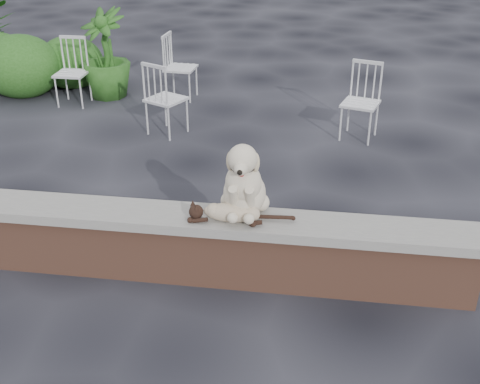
# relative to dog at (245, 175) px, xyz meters

# --- Properties ---
(ground) EXTENTS (60.00, 60.00, 0.00)m
(ground) POSITION_rel_dog_xyz_m (-1.20, -0.10, -0.90)
(ground) COLOR black
(ground) RESTS_ON ground
(brick_wall) EXTENTS (6.00, 0.30, 0.50)m
(brick_wall) POSITION_rel_dog_xyz_m (-1.20, -0.10, -0.65)
(brick_wall) COLOR brown
(brick_wall) RESTS_ON ground
(capstone) EXTENTS (6.20, 0.40, 0.08)m
(capstone) POSITION_rel_dog_xyz_m (-1.20, -0.10, -0.36)
(capstone) COLOR slate
(capstone) RESTS_ON brick_wall
(dog) EXTENTS (0.43, 0.56, 0.64)m
(dog) POSITION_rel_dog_xyz_m (0.00, 0.00, 0.00)
(dog) COLOR beige
(dog) RESTS_ON capstone
(cat) EXTENTS (0.96, 0.25, 0.16)m
(cat) POSITION_rel_dog_xyz_m (-0.08, -0.15, -0.24)
(cat) COLOR tan
(cat) RESTS_ON capstone
(chair_e) EXTENTS (0.60, 0.60, 0.94)m
(chair_e) POSITION_rel_dog_xyz_m (-1.52, 4.28, -0.43)
(chair_e) COLOR silver
(chair_e) RESTS_ON ground
(chair_c) EXTENTS (0.75, 0.75, 0.94)m
(chair_c) POSITION_rel_dog_xyz_m (-1.38, 2.91, -0.43)
(chair_c) COLOR silver
(chair_c) RESTS_ON ground
(chair_b) EXTENTS (0.56, 0.56, 0.94)m
(chair_b) POSITION_rel_dog_xyz_m (-2.99, 3.80, -0.43)
(chair_b) COLOR silver
(chair_b) RESTS_ON ground
(chair_d) EXTENTS (0.70, 0.70, 0.94)m
(chair_d) POSITION_rel_dog_xyz_m (1.02, 3.09, -0.43)
(chair_d) COLOR silver
(chair_d) RESTS_ON ground
(potted_plant_b) EXTENTS (0.98, 0.98, 1.29)m
(potted_plant_b) POSITION_rel_dog_xyz_m (-2.62, 4.20, -0.26)
(potted_plant_b) COLOR #1F4C15
(potted_plant_b) RESTS_ON ground
(shrubbery) EXTENTS (2.18, 1.52, 0.94)m
(shrubbery) POSITION_rel_dog_xyz_m (-3.96, 4.37, -0.50)
(shrubbery) COLOR #1F4C15
(shrubbery) RESTS_ON ground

